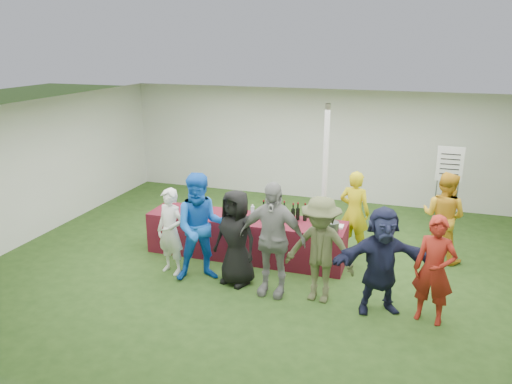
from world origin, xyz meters
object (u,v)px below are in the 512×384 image
(customer_0, at_px, (171,232))
(customer_3, at_px, (272,239))
(customer_1, at_px, (201,228))
(customer_2, at_px, (236,238))
(customer_4, at_px, (320,250))
(serving_table, at_px, (246,237))
(staff_back, at_px, (443,217))
(customer_5, at_px, (381,260))
(staff_pourer, at_px, (354,212))
(customer_6, at_px, (434,270))
(wine_list_sign, at_px, (449,171))
(dump_bucket, at_px, (332,227))

(customer_0, relative_size, customer_3, 0.82)
(customer_1, distance_m, customer_2, 0.59)
(customer_0, relative_size, customer_4, 0.90)
(customer_4, bearing_deg, customer_0, -176.74)
(serving_table, distance_m, staff_back, 3.54)
(customer_1, xyz_separation_m, customer_5, (2.85, -0.13, -0.11))
(customer_3, height_order, customer_4, customer_3)
(customer_0, bearing_deg, customer_2, 15.05)
(customer_0, bearing_deg, staff_pourer, 48.67)
(staff_back, relative_size, customer_2, 1.03)
(customer_0, relative_size, customer_5, 0.93)
(staff_back, height_order, customer_0, staff_back)
(serving_table, height_order, customer_6, customer_6)
(customer_3, xyz_separation_m, customer_6, (2.35, -0.08, -0.13))
(customer_3, height_order, customer_6, customer_3)
(customer_3, height_order, customer_5, customer_3)
(wine_list_sign, xyz_separation_m, customer_4, (-1.88, -3.52, -0.49))
(staff_pourer, height_order, customer_4, customer_4)
(customer_5, bearing_deg, wine_list_sign, 52.46)
(staff_back, xyz_separation_m, customer_6, (-0.18, -2.24, -0.03))
(wine_list_sign, xyz_separation_m, staff_pourer, (-1.63, -1.56, -0.53))
(customer_0, height_order, customer_3, customer_3)
(dump_bucket, distance_m, staff_back, 2.15)
(customer_5, bearing_deg, staff_back, 45.65)
(customer_0, bearing_deg, staff_back, 40.47)
(customer_0, xyz_separation_m, customer_5, (3.44, -0.19, 0.06))
(customer_3, bearing_deg, customer_4, 3.19)
(staff_back, xyz_separation_m, customer_5, (-0.89, -2.18, -0.01))
(wine_list_sign, distance_m, customer_3, 4.42)
(serving_table, bearing_deg, dump_bucket, -7.87)
(wine_list_sign, height_order, customer_5, wine_list_sign)
(wine_list_sign, bearing_deg, customer_3, -126.51)
(dump_bucket, height_order, staff_back, staff_back)
(dump_bucket, xyz_separation_m, wine_list_sign, (1.87, 2.59, 0.48))
(customer_5, bearing_deg, customer_6, -26.30)
(customer_3, bearing_deg, customer_2, 169.02)
(serving_table, xyz_separation_m, customer_6, (3.19, -1.25, 0.40))
(customer_5, bearing_deg, staff_pourer, 85.76)
(serving_table, relative_size, customer_2, 2.29)
(customer_1, height_order, customer_3, customer_3)
(customer_2, distance_m, customer_5, 2.28)
(serving_table, distance_m, dump_bucket, 1.67)
(customer_2, height_order, customer_6, customer_2)
(customer_4, bearing_deg, staff_pourer, 89.50)
(customer_2, distance_m, customer_3, 0.67)
(customer_1, bearing_deg, customer_3, -31.44)
(staff_pourer, bearing_deg, staff_back, -161.94)
(serving_table, height_order, customer_0, customer_0)
(customer_1, height_order, customer_6, customer_1)
(serving_table, distance_m, customer_6, 3.45)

